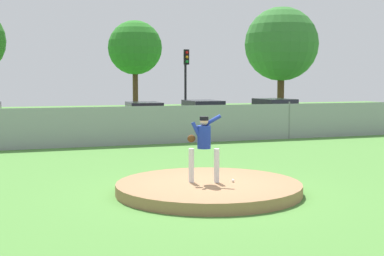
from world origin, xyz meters
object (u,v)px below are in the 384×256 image
Objects in this scene: traffic_light_far at (186,73)px; parked_car_white at (274,115)px; parked_car_burgundy at (144,119)px; traffic_cone_orange at (259,128)px; parked_car_navy at (203,117)px; pitcher_youth at (204,142)px; baseball at (233,181)px.

parked_car_white is at bearing -53.14° from traffic_light_far.
parked_car_burgundy is (-7.29, 0.01, -0.04)m from parked_car_white.
parked_car_burgundy is 5.92m from traffic_cone_orange.
traffic_light_far is at bearing 81.90° from parked_car_navy.
pitcher_youth is 1.18m from baseball.
parked_car_white is 0.98× the size of parked_car_navy.
traffic_cone_orange is (-1.53, -1.25, -0.55)m from parked_car_white.
parked_car_white reaches higher than traffic_cone_orange.
pitcher_youth is 22.11× the size of baseball.
baseball is at bearing -105.49° from traffic_light_far.
pitcher_youth is 14.16m from parked_car_burgundy.
pitcher_youth is at bearing -107.58° from traffic_light_far.
baseball is at bearing -16.36° from pitcher_youth.
parked_car_white is (9.40, 13.99, -0.43)m from pitcher_youth.
parked_car_white is at bearing -0.24° from parked_car_navy.
traffic_light_far is (-3.49, 4.66, 2.31)m from parked_car_white.
pitcher_youth is at bearing -121.72° from traffic_cone_orange.
parked_car_white is at bearing 58.44° from baseball.
traffic_light_far reaches higher than parked_car_burgundy.
traffic_cone_orange is at bearing 60.95° from baseball.
parked_car_navy is at bearing 72.19° from baseball.
parked_car_navy is at bearing -98.10° from traffic_light_far.
parked_car_burgundy reaches higher than baseball.
traffic_light_far reaches higher than baseball.
traffic_light_far is (5.22, 18.85, 2.82)m from baseball.
pitcher_youth is 0.38× the size of parked_car_white.
traffic_cone_orange is (5.76, -1.26, -0.52)m from parked_car_burgundy.
parked_car_navy is (5.25, 14.01, -0.45)m from pitcher_youth.
parked_car_burgundy is (2.11, 14.00, -0.47)m from pitcher_youth.
parked_car_navy is at bearing 69.45° from pitcher_youth.
parked_car_navy is 7.99× the size of traffic_cone_orange.
parked_car_white reaches higher than parked_car_navy.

